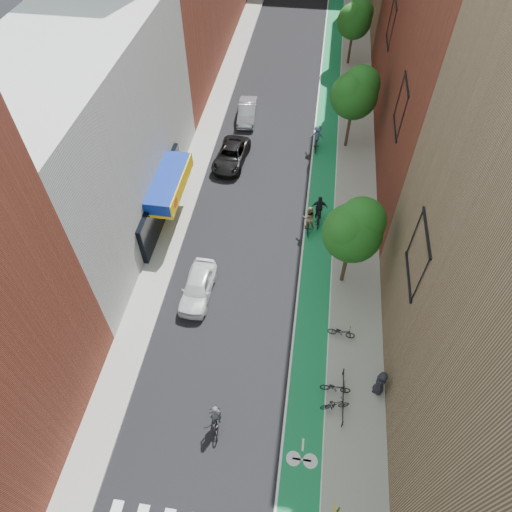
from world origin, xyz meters
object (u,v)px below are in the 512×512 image
at_px(parked_car_white, 198,287).
at_px(cyclist_lead, 216,420).
at_px(parked_car_black, 231,155).
at_px(cyclist_lane_mid, 319,213).
at_px(cyclist_lane_far, 317,139).
at_px(pedestrian, 381,383).
at_px(cyclist_lane_near, 309,221).
at_px(parked_car_silver, 247,112).

bearing_deg(parked_car_white, cyclist_lead, -69.74).
xyz_separation_m(parked_car_white, parked_car_black, (-0.30, 12.91, -0.04)).
distance_m(cyclist_lane_mid, cyclist_lane_far, 8.37).
bearing_deg(cyclist_lead, cyclist_lane_mid, -118.01).
height_order(cyclist_lead, pedestrian, cyclist_lead).
xyz_separation_m(parked_car_white, cyclist_lead, (2.68, -7.70, -0.05)).
height_order(cyclist_lead, cyclist_lane_near, cyclist_lane_near).
xyz_separation_m(cyclist_lane_near, cyclist_lane_far, (0.00, 9.33, 0.01)).
height_order(cyclist_lane_near, cyclist_lane_far, cyclist_lane_far).
bearing_deg(parked_car_black, cyclist_lane_mid, -33.38).
xyz_separation_m(cyclist_lead, cyclist_lane_mid, (4.16, 14.99, 0.18)).
relative_size(parked_car_black, cyclist_lane_near, 2.28).
relative_size(parked_car_white, cyclist_lane_far, 1.96).
relative_size(parked_car_silver, cyclist_lane_near, 2.00).
relative_size(parked_car_black, cyclist_lane_mid, 2.18).
bearing_deg(parked_car_black, pedestrian, -53.55).
distance_m(parked_car_white, pedestrian, 11.64).
height_order(parked_car_silver, cyclist_lane_far, cyclist_lane_far).
xyz_separation_m(parked_car_white, pedestrian, (10.60, -4.79, 0.34)).
bearing_deg(cyclist_lead, parked_car_black, -94.27).
bearing_deg(cyclist_lane_far, cyclist_lane_near, 88.27).
distance_m(parked_car_silver, cyclist_lane_near, 14.24).
distance_m(cyclist_lead, cyclist_lane_far, 23.60).
distance_m(parked_car_black, cyclist_lane_mid, 9.09).
bearing_deg(cyclist_lane_near, cyclist_lane_mid, -128.34).
relative_size(cyclist_lead, pedestrian, 1.10).
distance_m(cyclist_lead, cyclist_lane_mid, 15.56).
height_order(parked_car_white, parked_car_black, parked_car_white).
height_order(parked_car_white, parked_car_silver, parked_car_white).
distance_m(cyclist_lead, cyclist_lane_near, 14.44).
bearing_deg(cyclist_lane_far, parked_car_white, 66.63).
height_order(parked_car_black, cyclist_lane_far, cyclist_lane_far).
bearing_deg(cyclist_lane_near, cyclist_lead, 70.52).
bearing_deg(cyclist_lead, cyclist_lane_far, -111.08).
bearing_deg(cyclist_lane_mid, parked_car_silver, -62.89).
distance_m(parked_car_white, cyclist_lead, 8.15).
relative_size(cyclist_lane_near, pedestrian, 1.17).
relative_size(parked_car_silver, cyclist_lead, 2.12).
height_order(parked_car_black, cyclist_lead, cyclist_lead).
height_order(parked_car_silver, cyclist_lane_near, cyclist_lane_near).
bearing_deg(parked_car_black, cyclist_lane_far, 27.57).
relative_size(parked_car_black, cyclist_lane_far, 2.27).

